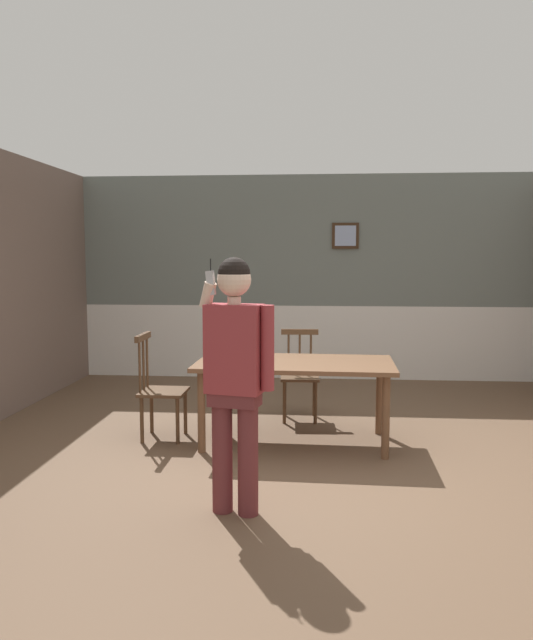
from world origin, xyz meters
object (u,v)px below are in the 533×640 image
dining_table (295,371)px  person_figure (236,368)px  chair_near_window (160,389)px  chair_by_doorway (300,375)px

dining_table → person_figure: (-0.34, -1.63, 0.32)m
dining_table → chair_near_window: (-1.30, 0.04, -0.20)m
dining_table → chair_near_window: size_ratio=1.82×
person_figure → chair_by_doorway: bearing=-86.1°
chair_near_window → chair_by_doorway: 1.56m
dining_table → chair_by_doorway: (0.02, 0.86, -0.21)m
chair_near_window → person_figure: bearing=30.0°
dining_table → person_figure: 1.69m
dining_table → person_figure: bearing=-102.0°
dining_table → chair_by_doorway: bearing=88.5°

